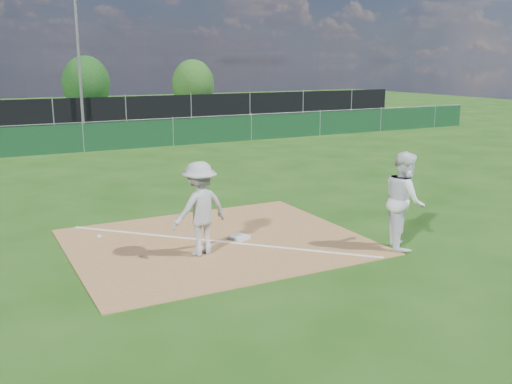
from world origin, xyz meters
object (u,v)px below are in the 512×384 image
(play_at_first, at_px, (200,209))
(tree_mid, at_px, (86,83))
(runner, at_px, (404,200))
(tree_right, at_px, (193,84))
(light_pole, at_px, (79,57))
(car_right, at_px, (142,110))
(car_mid, at_px, (51,112))
(first_base, at_px, (239,237))

(play_at_first, relative_size, tree_mid, 0.65)
(runner, distance_m, tree_right, 35.40)
(tree_right, bearing_deg, light_pole, -135.44)
(play_at_first, xyz_separation_m, car_right, (6.62, 26.20, -0.30))
(car_mid, bearing_deg, first_base, 159.45)
(first_base, height_order, play_at_first, play_at_first)
(play_at_first, bearing_deg, car_mid, 87.64)
(car_mid, bearing_deg, tree_mid, -47.37)
(tree_right, bearing_deg, play_at_first, -111.27)
(runner, height_order, tree_mid, tree_mid)
(car_right, height_order, tree_mid, tree_mid)
(car_mid, relative_size, car_right, 0.98)
(runner, distance_m, tree_mid, 35.98)
(tree_mid, bearing_deg, runner, -91.48)
(play_at_first, distance_m, tree_mid, 34.83)
(car_mid, bearing_deg, car_right, -120.42)
(car_right, bearing_deg, first_base, 151.28)
(first_base, distance_m, car_right, 26.27)
(play_at_first, height_order, car_right, play_at_first)
(tree_right, bearing_deg, tree_mid, 167.98)
(first_base, height_order, runner, runner)
(car_right, bearing_deg, tree_right, -59.62)
(first_base, relative_size, runner, 0.17)
(play_at_first, distance_m, car_right, 27.03)
(light_pole, xyz_separation_m, play_at_first, (-2.10, -22.29, -3.05))
(play_at_first, relative_size, runner, 1.36)
(play_at_first, distance_m, car_mid, 27.19)
(light_pole, height_order, runner, light_pole)
(light_pole, height_order, car_mid, light_pole)
(runner, bearing_deg, tree_right, 14.40)
(light_pole, relative_size, first_base, 22.85)
(light_pole, relative_size, car_mid, 1.84)
(first_base, relative_size, tree_mid, 0.08)
(car_right, bearing_deg, runner, 157.75)
(first_base, height_order, tree_mid, tree_mid)
(light_pole, bearing_deg, car_mid, 101.37)
(light_pole, xyz_separation_m, tree_mid, (2.72, 12.18, -1.84))
(runner, height_order, car_mid, runner)
(light_pole, bearing_deg, tree_right, 44.56)
(first_base, bearing_deg, tree_mid, 83.77)
(runner, distance_m, car_mid, 28.78)
(runner, distance_m, car_right, 27.82)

